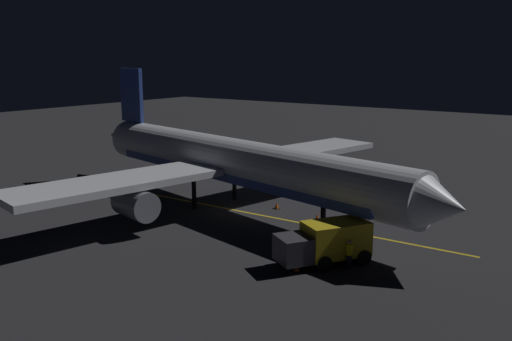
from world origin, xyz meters
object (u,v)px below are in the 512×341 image
(airliner, at_px, (230,162))
(traffic_cone_under_wing, at_px, (317,217))
(ground_crew_worker, at_px, (349,254))
(baggage_truck, at_px, (327,243))
(traffic_cone_near_left, at_px, (357,245))
(traffic_cone_near_right, at_px, (277,206))
(catering_truck, at_px, (317,173))
(traffic_cone_far, at_px, (297,267))

(airliner, relative_size, traffic_cone_under_wing, 71.02)
(ground_crew_worker, bearing_deg, baggage_truck, -89.91)
(baggage_truck, height_order, traffic_cone_near_left, baggage_truck)
(traffic_cone_near_left, distance_m, traffic_cone_under_wing, 6.38)
(ground_crew_worker, distance_m, traffic_cone_under_wing, 9.51)
(airliner, relative_size, ground_crew_worker, 22.45)
(baggage_truck, height_order, traffic_cone_under_wing, baggage_truck)
(ground_crew_worker, distance_m, traffic_cone_near_right, 13.25)
(traffic_cone_near_left, xyz_separation_m, traffic_cone_near_right, (-4.79, -9.33, 0.00))
(airliner, bearing_deg, catering_truck, 172.09)
(traffic_cone_near_right, bearing_deg, catering_truck, -170.95)
(traffic_cone_near_right, bearing_deg, airliner, -53.67)
(baggage_truck, distance_m, traffic_cone_far, 2.45)
(traffic_cone_near_left, bearing_deg, traffic_cone_far, -11.87)
(ground_crew_worker, xyz_separation_m, traffic_cone_under_wing, (-7.20, -6.18, -0.64))
(ground_crew_worker, bearing_deg, airliner, -113.80)
(catering_truck, height_order, traffic_cone_far, catering_truck)
(airliner, xyz_separation_m, traffic_cone_under_wing, (-1.28, 7.25, -3.56))
(traffic_cone_near_right, relative_size, traffic_cone_under_wing, 1.00)
(traffic_cone_near_right, bearing_deg, traffic_cone_near_left, 62.83)
(baggage_truck, xyz_separation_m, ground_crew_worker, (-0.00, 1.46, -0.38))
(airliner, xyz_separation_m, ground_crew_worker, (5.93, 13.43, -2.92))
(traffic_cone_near_left, relative_size, traffic_cone_far, 1.00)
(traffic_cone_under_wing, distance_m, traffic_cone_far, 10.09)
(traffic_cone_near_left, height_order, traffic_cone_under_wing, same)
(baggage_truck, distance_m, traffic_cone_under_wing, 8.68)
(catering_truck, xyz_separation_m, traffic_cone_near_right, (9.02, 1.44, -0.94))
(baggage_truck, xyz_separation_m, catering_truck, (-17.15, -10.42, -0.07))
(traffic_cone_near_right, bearing_deg, traffic_cone_under_wing, 77.75)
(traffic_cone_near_left, distance_m, traffic_cone_near_right, 10.49)
(catering_truck, height_order, traffic_cone_near_left, catering_truck)
(traffic_cone_near_left, bearing_deg, traffic_cone_under_wing, -127.30)
(airliner, xyz_separation_m, catering_truck, (-11.22, 1.56, -2.62))
(traffic_cone_far, bearing_deg, traffic_cone_near_right, -141.29)
(baggage_truck, bearing_deg, traffic_cone_far, -20.75)
(airliner, bearing_deg, ground_crew_worker, 66.20)
(baggage_truck, bearing_deg, ground_crew_worker, 90.09)
(catering_truck, relative_size, ground_crew_worker, 3.44)
(baggage_truck, xyz_separation_m, traffic_cone_under_wing, (-7.21, -4.73, -1.01))
(airliner, distance_m, baggage_truck, 13.61)
(airliner, xyz_separation_m, baggage_truck, (5.93, 11.98, -2.55))
(catering_truck, distance_m, traffic_cone_far, 21.53)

